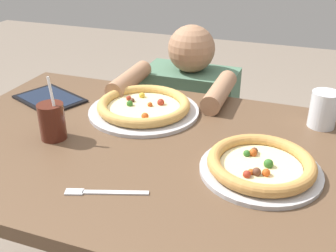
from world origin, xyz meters
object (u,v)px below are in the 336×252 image
at_px(pizza_near, 261,165).
at_px(pizza_far, 144,107).
at_px(water_cup_clear, 323,109).
at_px(tablet, 50,99).
at_px(fork, 102,192).
at_px(diner_seated, 188,141).
at_px(drink_cup_colored, 52,121).

relative_size(pizza_near, pizza_far, 0.84).
height_order(water_cup_clear, tablet, water_cup_clear).
bearing_deg(pizza_far, fork, -79.46).
height_order(pizza_far, diner_seated, diner_seated).
relative_size(water_cup_clear, diner_seated, 0.12).
bearing_deg(pizza_near, pizza_far, 151.26).
xyz_separation_m(water_cup_clear, tablet, (-0.94, -0.12, -0.05)).
bearing_deg(diner_seated, water_cup_clear, -30.47).
bearing_deg(diner_seated, tablet, -133.42).
xyz_separation_m(pizza_far, fork, (0.08, -0.45, -0.02)).
distance_m(pizza_near, water_cup_clear, 0.36).
bearing_deg(pizza_far, water_cup_clear, 9.86).
distance_m(fork, diner_seated, 0.92).
height_order(water_cup_clear, diner_seated, diner_seated).
bearing_deg(drink_cup_colored, pizza_far, 54.61).
bearing_deg(pizza_far, diner_seated, 84.65).
xyz_separation_m(pizza_near, diner_seated, (-0.39, 0.65, -0.34)).
distance_m(pizza_far, drink_cup_colored, 0.32).
bearing_deg(pizza_near, water_cup_clear, 66.99).
bearing_deg(diner_seated, drink_cup_colored, -108.35).
bearing_deg(water_cup_clear, tablet, -172.90).
bearing_deg(pizza_near, tablet, 164.74).
distance_m(water_cup_clear, tablet, 0.94).
bearing_deg(fork, pizza_far, 100.54).
bearing_deg(tablet, fork, -44.04).
bearing_deg(tablet, water_cup_clear, 7.10).
height_order(pizza_near, pizza_far, same).
xyz_separation_m(drink_cup_colored, water_cup_clear, (0.75, 0.36, 0.00)).
height_order(pizza_far, drink_cup_colored, drink_cup_colored).
distance_m(fork, tablet, 0.63).
bearing_deg(drink_cup_colored, pizza_near, 2.23).
xyz_separation_m(water_cup_clear, diner_seated, (-0.53, 0.31, -0.38)).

